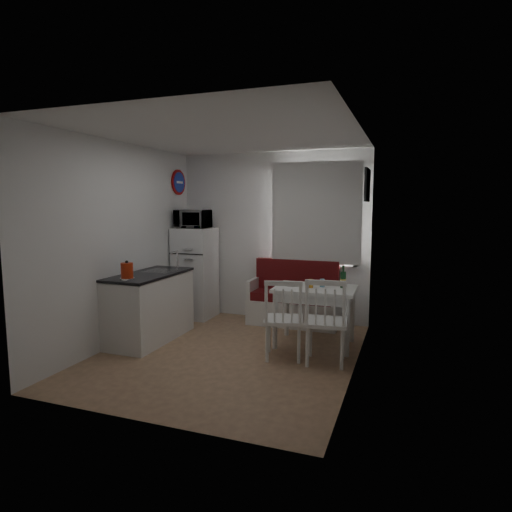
% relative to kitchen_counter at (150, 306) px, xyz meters
% --- Properties ---
extents(floor, '(3.00, 3.50, 0.02)m').
position_rel_kitchen_counter_xyz_m(floor, '(1.20, -0.16, -0.46)').
color(floor, '#8B674A').
rests_on(floor, ground).
extents(ceiling, '(3.00, 3.50, 0.02)m').
position_rel_kitchen_counter_xyz_m(ceiling, '(1.20, -0.16, 2.14)').
color(ceiling, white).
rests_on(ceiling, wall_back).
extents(wall_back, '(3.00, 0.02, 2.60)m').
position_rel_kitchen_counter_xyz_m(wall_back, '(1.20, 1.59, 0.84)').
color(wall_back, white).
rests_on(wall_back, floor).
extents(wall_front, '(3.00, 0.02, 2.60)m').
position_rel_kitchen_counter_xyz_m(wall_front, '(1.20, -1.91, 0.84)').
color(wall_front, white).
rests_on(wall_front, floor).
extents(wall_left, '(0.02, 3.50, 2.60)m').
position_rel_kitchen_counter_xyz_m(wall_left, '(-0.30, -0.16, 0.84)').
color(wall_left, white).
rests_on(wall_left, floor).
extents(wall_right, '(0.02, 3.50, 2.60)m').
position_rel_kitchen_counter_xyz_m(wall_right, '(2.70, -0.16, 0.84)').
color(wall_right, white).
rests_on(wall_right, floor).
extents(window, '(1.22, 0.06, 1.47)m').
position_rel_kitchen_counter_xyz_m(window, '(1.90, 1.56, 1.17)').
color(window, white).
rests_on(window, wall_back).
extents(curtain, '(1.35, 0.02, 1.50)m').
position_rel_kitchen_counter_xyz_m(curtain, '(1.90, 1.49, 1.22)').
color(curtain, white).
rests_on(curtain, wall_back).
extents(kitchen_counter, '(0.62, 1.32, 1.16)m').
position_rel_kitchen_counter_xyz_m(kitchen_counter, '(0.00, 0.00, 0.00)').
color(kitchen_counter, white).
rests_on(kitchen_counter, floor).
extents(wall_sign, '(0.03, 0.40, 0.40)m').
position_rel_kitchen_counter_xyz_m(wall_sign, '(-0.27, 1.29, 1.69)').
color(wall_sign, '#1B33A6').
rests_on(wall_sign, wall_left).
extents(picture_frame, '(0.04, 0.52, 0.42)m').
position_rel_kitchen_counter_xyz_m(picture_frame, '(2.67, 0.94, 1.59)').
color(picture_frame, black).
rests_on(picture_frame, wall_right).
extents(bench, '(1.35, 0.52, 0.97)m').
position_rel_kitchen_counter_xyz_m(bench, '(1.62, 1.36, -0.14)').
color(bench, white).
rests_on(bench, floor).
extents(dining_table, '(1.03, 0.73, 0.76)m').
position_rel_kitchen_counter_xyz_m(dining_table, '(2.11, 0.51, 0.22)').
color(dining_table, white).
rests_on(dining_table, floor).
extents(chair_left, '(0.54, 0.53, 0.51)m').
position_rel_kitchen_counter_xyz_m(chair_left, '(1.86, -0.16, 0.13)').
color(chair_left, white).
rests_on(chair_left, floor).
extents(chair_right, '(0.52, 0.50, 0.53)m').
position_rel_kitchen_counter_xyz_m(chair_right, '(2.36, -0.16, 0.16)').
color(chair_right, white).
rests_on(chair_right, floor).
extents(fridge, '(0.57, 0.57, 1.43)m').
position_rel_kitchen_counter_xyz_m(fridge, '(0.02, 1.24, 0.26)').
color(fridge, white).
rests_on(fridge, floor).
extents(microwave, '(0.51, 0.35, 0.28)m').
position_rel_kitchen_counter_xyz_m(microwave, '(0.02, 1.19, 1.12)').
color(microwave, white).
rests_on(microwave, fridge).
extents(kettle, '(0.17, 0.17, 0.23)m').
position_rel_kitchen_counter_xyz_m(kettle, '(0.05, -0.54, 0.56)').
color(kettle, red).
rests_on(kettle, kitchen_counter).
extents(wine_bottle, '(0.07, 0.07, 0.29)m').
position_rel_kitchen_counter_xyz_m(wine_bottle, '(2.45, 0.61, 0.45)').
color(wine_bottle, '#154220').
rests_on(wine_bottle, dining_table).
extents(drinking_glass_orange, '(0.07, 0.07, 0.11)m').
position_rel_kitchen_counter_xyz_m(drinking_glass_orange, '(2.06, 0.46, 0.36)').
color(drinking_glass_orange, orange).
rests_on(drinking_glass_orange, dining_table).
extents(drinking_glass_blue, '(0.06, 0.06, 0.10)m').
position_rel_kitchen_counter_xyz_m(drinking_glass_blue, '(2.19, 0.56, 0.35)').
color(drinking_glass_blue, '#75AEC7').
rests_on(drinking_glass_blue, dining_table).
extents(plate, '(0.23, 0.23, 0.02)m').
position_rel_kitchen_counter_xyz_m(plate, '(1.81, 0.53, 0.31)').
color(plate, white).
rests_on(plate, dining_table).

